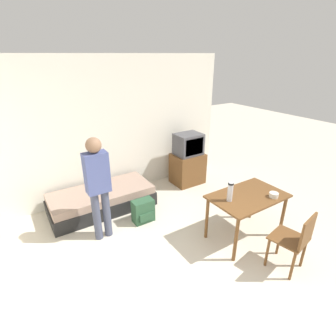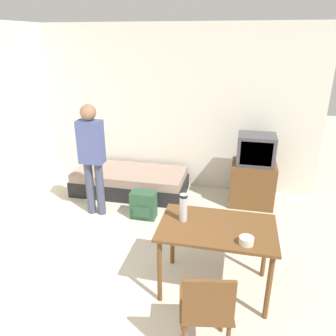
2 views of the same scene
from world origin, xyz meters
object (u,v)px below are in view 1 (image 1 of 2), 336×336
(daybed, at_px, (102,200))
(dining_table, at_px, (247,201))
(mate_bowl, at_px, (274,195))
(tv, at_px, (188,161))
(person_standing, at_px, (98,183))
(backpack, at_px, (143,211))
(thermos_flask, at_px, (230,191))
(wooden_chair, at_px, (296,239))

(daybed, xyz_separation_m, dining_table, (1.60, -2.00, 0.45))
(dining_table, distance_m, mate_bowl, 0.39)
(tv, xyz_separation_m, person_standing, (-2.27, -0.83, 0.44))
(backpack, bearing_deg, tv, 27.45)
(dining_table, bearing_deg, tv, 78.83)
(thermos_flask, bearing_deg, wooden_chair, -68.37)
(person_standing, height_order, mate_bowl, person_standing)
(wooden_chair, bearing_deg, thermos_flask, 111.63)
(tv, bearing_deg, daybed, -179.05)
(wooden_chair, bearing_deg, daybed, 119.50)
(tv, bearing_deg, mate_bowl, -93.13)
(backpack, bearing_deg, person_standing, -178.02)
(tv, relative_size, mate_bowl, 8.61)
(tv, height_order, mate_bowl, tv)
(dining_table, distance_m, wooden_chair, 0.84)
(daybed, bearing_deg, dining_table, -51.25)
(dining_table, relative_size, person_standing, 0.70)
(tv, bearing_deg, wooden_chair, -98.02)
(daybed, relative_size, tv, 1.66)
(backpack, bearing_deg, wooden_chair, -61.10)
(daybed, xyz_separation_m, wooden_chair, (1.60, -2.83, 0.31))
(tv, distance_m, mate_bowl, 2.29)
(daybed, xyz_separation_m, person_standing, (-0.27, -0.79, 0.76))
(mate_bowl, bearing_deg, wooden_chair, -115.07)
(mate_bowl, bearing_deg, person_standing, 146.13)
(daybed, relative_size, person_standing, 1.14)
(mate_bowl, bearing_deg, thermos_flask, 156.13)
(wooden_chair, bearing_deg, backpack, 118.90)
(person_standing, bearing_deg, dining_table, -32.80)
(mate_bowl, distance_m, backpack, 2.12)
(person_standing, bearing_deg, mate_bowl, -33.87)
(dining_table, xyz_separation_m, thermos_flask, (-0.35, 0.04, 0.26))
(daybed, height_order, mate_bowl, mate_bowl)
(dining_table, height_order, backpack, dining_table)
(wooden_chair, distance_m, thermos_flask, 1.02)
(daybed, relative_size, mate_bowl, 14.26)
(tv, bearing_deg, thermos_flask, -110.65)
(tv, relative_size, dining_table, 0.99)
(person_standing, height_order, thermos_flask, person_standing)
(daybed, height_order, backpack, backpack)
(wooden_chair, height_order, backpack, wooden_chair)
(dining_table, xyz_separation_m, backpack, (-1.14, 1.23, -0.45))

